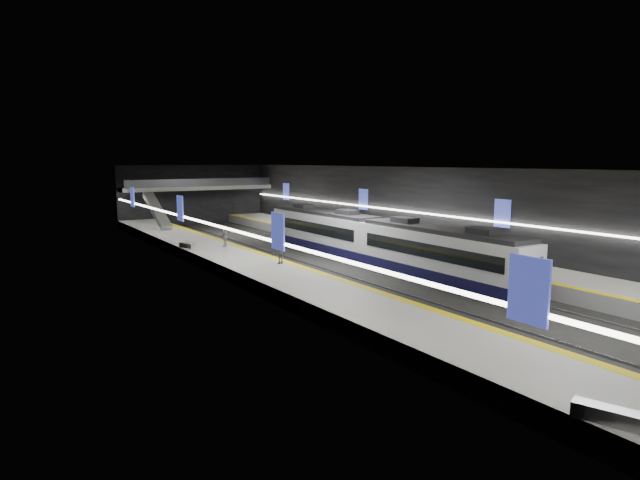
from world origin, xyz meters
TOP-DOWN VIEW (x-y plane):
  - ground at (0.00, 0.00)m, footprint 70.00×70.00m
  - ceiling at (0.00, 0.00)m, footprint 20.00×70.00m
  - wall_left at (-10.00, 0.00)m, footprint 0.04×70.00m
  - wall_right at (10.00, 0.00)m, footprint 0.04×70.00m
  - wall_back at (0.00, 35.00)m, footprint 20.00×0.04m
  - platform_left at (-7.50, 0.00)m, footprint 5.00×70.00m
  - tile_surface_left at (-7.50, 0.00)m, footprint 5.00×70.00m
  - tactile_strip_left at (-5.30, 0.00)m, footprint 0.60×70.00m
  - platform_right at (7.50, 0.00)m, footprint 5.00×70.00m
  - tile_surface_right at (7.50, 0.00)m, footprint 5.00×70.00m
  - tactile_strip_right at (5.30, 0.00)m, footprint 0.60×70.00m
  - rails at (-0.00, 0.00)m, footprint 6.52×70.00m
  - train at (2.50, -1.25)m, footprint 2.69×30.04m
  - ad_posters at (-0.00, 1.00)m, footprint 19.94×53.50m
  - cove_light_left at (-9.80, 0.00)m, footprint 0.25×68.60m
  - cove_light_right at (9.80, 0.00)m, footprint 0.25×68.60m
  - mezzanine_bridge at (0.00, 32.93)m, footprint 20.00×3.00m
  - escalator at (-7.50, 26.00)m, footprint 1.20×7.50m
  - bench_left_near at (-9.50, -27.62)m, footprint 1.22×2.07m
  - bench_left_far at (-9.50, 9.70)m, footprint 0.99×1.88m
  - bench_right_far at (9.50, 12.67)m, footprint 0.77×2.00m
  - passenger_right_a at (6.81, -6.51)m, footprint 0.58×0.78m
  - passenger_left_a at (-6.45, 8.66)m, footprint 0.52×1.05m
  - passenger_left_b at (-6.06, -0.97)m, footprint 1.32×0.86m

SIDE VIEW (x-z plane):
  - ground at x=0.00m, z-range 0.00..0.00m
  - rails at x=0.00m, z-range 0.00..0.12m
  - platform_left at x=-7.50m, z-range 0.00..1.00m
  - platform_right at x=7.50m, z-range 0.00..1.00m
  - tile_surface_left at x=-7.50m, z-range 1.00..1.02m
  - tile_surface_right at x=7.50m, z-range 1.00..1.02m
  - tactile_strip_left at x=-5.30m, z-range 1.01..1.03m
  - tactile_strip_right at x=5.30m, z-range 1.01..1.03m
  - bench_left_far at x=-9.50m, z-range 1.00..1.44m
  - bench_right_far at x=9.50m, z-range 1.00..1.48m
  - bench_left_near at x=-9.50m, z-range 1.00..1.49m
  - passenger_left_a at x=-6.45m, z-range 1.00..2.72m
  - passenger_left_b at x=-6.06m, z-range 1.00..2.93m
  - passenger_right_a at x=6.81m, z-range 1.00..2.95m
  - train at x=2.50m, z-range 0.40..4.00m
  - escalator at x=-7.50m, z-range 0.94..4.86m
  - cove_light_left at x=-9.80m, z-range 3.74..3.86m
  - cove_light_right at x=9.80m, z-range 3.74..3.86m
  - wall_left at x=-10.00m, z-range 0.00..8.00m
  - wall_right at x=10.00m, z-range 0.00..8.00m
  - wall_back at x=0.00m, z-range 0.00..8.00m
  - ad_posters at x=0.00m, z-range 3.40..5.60m
  - mezzanine_bridge at x=0.00m, z-range 4.29..5.79m
  - ceiling at x=0.00m, z-range 7.98..8.02m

